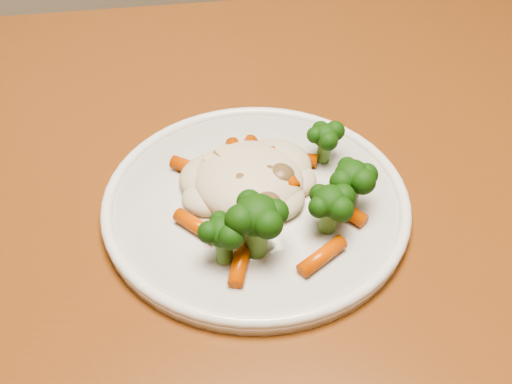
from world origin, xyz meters
The scene contains 3 objects.
dining_table centered at (-0.14, 0.35, 0.66)m, with size 1.51×1.22×0.75m.
plate centered at (-0.20, 0.43, 0.76)m, with size 0.26×0.26×0.01m, color silver.
meal centered at (-0.20, 0.41, 0.78)m, with size 0.17×0.17×0.05m.
Camera 1 is at (-0.37, 0.07, 1.13)m, focal length 45.00 mm.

